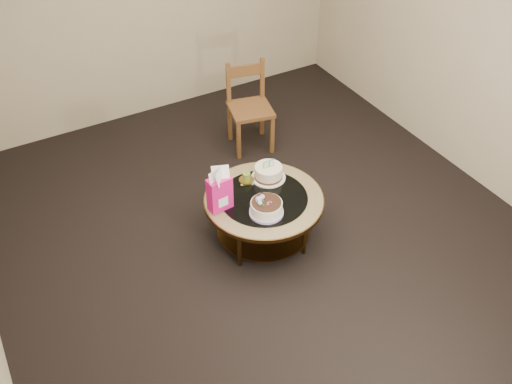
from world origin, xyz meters
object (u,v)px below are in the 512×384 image
decorated_cake (266,208)px  dining_chair (249,107)px  gift_bag (219,190)px  cream_cake (268,173)px  coffee_table (264,204)px

decorated_cake → dining_chair: dining_chair is taller
gift_bag → dining_chair: dining_chair is taller
cream_cake → dining_chair: bearing=68.3°
coffee_table → gift_bag: bearing=170.5°
decorated_cake → cream_cake: bearing=57.3°
gift_bag → dining_chair: 1.59m
gift_bag → cream_cake: bearing=10.2°
gift_bag → dining_chair: bearing=47.9°
coffee_table → cream_cake: cream_cake is taller
coffee_table → gift_bag: size_ratio=2.63×
cream_cake → dining_chair: (0.43, 1.11, -0.05)m
coffee_table → gift_bag: (-0.38, 0.06, 0.27)m
coffee_table → dining_chair: dining_chair is taller
gift_bag → dining_chair: size_ratio=0.43×
cream_cake → dining_chair: 1.19m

